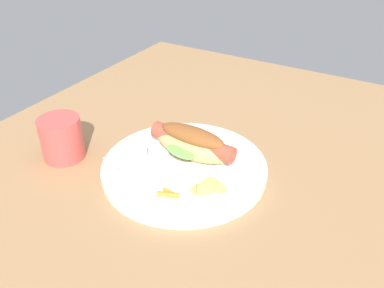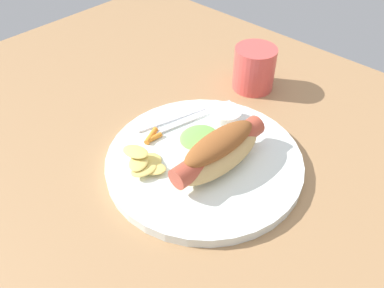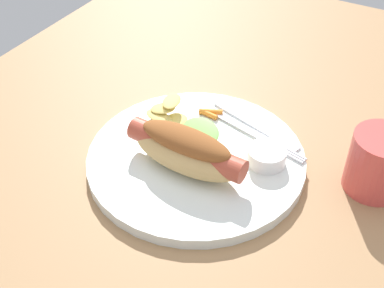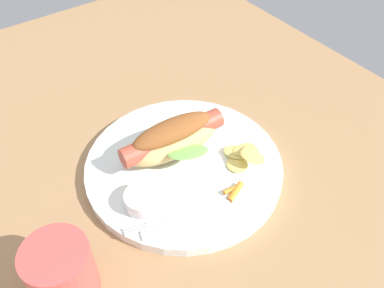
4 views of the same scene
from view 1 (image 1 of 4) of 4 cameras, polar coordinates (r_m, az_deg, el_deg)
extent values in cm
cube|color=#9E754C|center=(72.39, -1.54, -4.95)|extent=(120.00, 90.00, 1.80)
cylinder|color=white|center=(72.20, -1.22, -3.37)|extent=(29.97, 29.97, 1.60)
ellipsoid|color=tan|center=(72.32, 0.00, -0.25)|extent=(6.70, 15.75, 4.73)
cylinder|color=#B24733|center=(71.87, 0.00, 0.30)|extent=(4.01, 16.94, 3.12)
ellipsoid|color=brown|center=(71.13, 0.00, 1.26)|extent=(5.11, 13.35, 2.83)
ellipsoid|color=#7FC65B|center=(69.31, -1.59, -0.95)|extent=(6.32, 7.21, 1.85)
cylinder|color=white|center=(73.23, -8.45, -1.36)|extent=(5.21, 5.21, 2.24)
cube|color=silver|center=(68.22, -7.58, -5.12)|extent=(4.34, 12.99, 0.40)
cube|color=silver|center=(73.89, -11.31, -2.20)|extent=(1.07, 3.18, 0.40)
cube|color=silver|center=(73.69, -11.60, -2.34)|extent=(1.07, 3.18, 0.40)
cube|color=silver|center=(73.50, -11.88, -2.49)|extent=(1.07, 3.18, 0.40)
cube|color=silver|center=(67.40, -8.77, -5.79)|extent=(5.98, 15.24, 0.36)
ellipsoid|color=#DDC464|center=(65.48, 1.20, -6.60)|extent=(4.42, 4.35, 0.50)
ellipsoid|color=#DDC464|center=(65.98, 2.87, -5.83)|extent=(4.84, 4.51, 0.67)
ellipsoid|color=#DDC464|center=(65.03, 3.65, -6.18)|extent=(3.33, 4.42, 0.62)
ellipsoid|color=#DDC464|center=(63.85, 2.99, -6.35)|extent=(4.16, 4.56, 0.87)
ellipsoid|color=#DDC464|center=(62.69, 1.86, -6.35)|extent=(4.64, 3.67, 0.57)
cylinder|color=orange|center=(64.26, -3.44, -7.32)|extent=(2.22, 3.61, 0.91)
cylinder|color=orange|center=(64.77, -3.26, -7.00)|extent=(1.11, 2.55, 0.79)
cylinder|color=#D84C47|center=(78.22, -18.27, 0.81)|extent=(7.83, 7.83, 8.22)
camera|label=2|loc=(0.78, 36.48, 27.19)|focal=36.91mm
camera|label=3|loc=(1.11, 0.15, 35.19)|focal=47.73mm
camera|label=4|loc=(0.56, -52.05, 27.07)|focal=38.82mm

